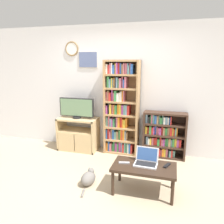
% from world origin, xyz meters
% --- Properties ---
extents(ground_plane, '(18.00, 18.00, 0.00)m').
position_xyz_m(ground_plane, '(0.00, 0.00, 0.00)').
color(ground_plane, tan).
extents(wall_back, '(7.00, 0.09, 2.60)m').
position_xyz_m(wall_back, '(-0.01, 1.72, 1.31)').
color(wall_back, silver).
rests_on(wall_back, ground_plane).
extents(tv_stand, '(0.84, 0.45, 0.70)m').
position_xyz_m(tv_stand, '(-0.75, 1.42, 0.35)').
color(tv_stand, tan).
rests_on(tv_stand, ground_plane).
extents(television, '(0.75, 0.18, 0.43)m').
position_xyz_m(television, '(-0.76, 1.42, 0.92)').
color(television, black).
rests_on(television, tv_stand).
extents(bookshelf_tall, '(0.69, 0.30, 1.90)m').
position_xyz_m(bookshelf_tall, '(0.15, 1.54, 0.93)').
color(bookshelf_tall, tan).
rests_on(bookshelf_tall, ground_plane).
extents(bookshelf_short, '(0.82, 0.27, 0.91)m').
position_xyz_m(bookshelf_short, '(1.01, 1.55, 0.44)').
color(bookshelf_short, '#3D281E').
rests_on(bookshelf_short, ground_plane).
extents(coffee_table, '(0.90, 0.50, 0.41)m').
position_xyz_m(coffee_table, '(0.83, 0.21, 0.36)').
color(coffee_table, '#332319').
rests_on(coffee_table, ground_plane).
extents(laptop, '(0.34, 0.27, 0.23)m').
position_xyz_m(laptop, '(0.85, 0.28, 0.47)').
color(laptop, silver).
rests_on(laptop, coffee_table).
extents(remote_near_laptop, '(0.17, 0.08, 0.02)m').
position_xyz_m(remote_near_laptop, '(0.54, 0.21, 0.42)').
color(remote_near_laptop, '#99999E').
rests_on(remote_near_laptop, coffee_table).
extents(remote_far_from_laptop, '(0.10, 0.16, 0.02)m').
position_xyz_m(remote_far_from_laptop, '(1.14, 0.30, 0.42)').
color(remote_far_from_laptop, black).
rests_on(remote_far_from_laptop, coffee_table).
extents(cat, '(0.25, 0.51, 0.25)m').
position_xyz_m(cat, '(-0.02, 0.17, 0.11)').
color(cat, slate).
rests_on(cat, ground_plane).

